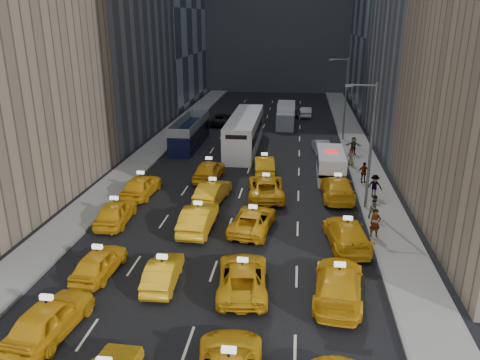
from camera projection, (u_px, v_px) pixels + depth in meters
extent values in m
plane|color=black|center=(206.00, 291.00, 23.58)|extent=(160.00, 160.00, 0.00)
cube|color=gray|center=(153.00, 150.00, 48.20)|extent=(3.00, 90.00, 0.15)
cube|color=gray|center=(361.00, 157.00, 45.73)|extent=(3.00, 90.00, 0.15)
cube|color=slate|center=(167.00, 151.00, 48.03)|extent=(0.15, 90.00, 0.18)
cube|color=slate|center=(346.00, 157.00, 45.89)|extent=(0.15, 90.00, 0.18)
cylinder|color=#595B60|center=(371.00, 148.00, 32.23)|extent=(0.20, 0.20, 9.00)
cylinder|color=#595B60|center=(363.00, 85.00, 30.92)|extent=(1.80, 0.12, 0.12)
cube|color=slate|center=(349.00, 86.00, 31.04)|extent=(0.50, 0.22, 0.12)
cylinder|color=#595B60|center=(346.00, 100.00, 50.97)|extent=(0.20, 0.20, 9.00)
cylinder|color=#595B60|center=(340.00, 59.00, 49.65)|extent=(1.80, 0.12, 0.12)
cube|color=slate|center=(331.00, 60.00, 49.77)|extent=(0.50, 0.22, 0.12)
imported|color=#E8A313|center=(50.00, 318.00, 20.12)|extent=(2.47, 5.01, 1.64)
imported|color=#E8A313|center=(99.00, 263.00, 24.86)|extent=(1.95, 4.33, 1.44)
imported|color=#E8A313|center=(163.00, 272.00, 23.99)|extent=(1.67, 4.22, 1.37)
imported|color=#E8A313|center=(243.00, 277.00, 23.50)|extent=(2.95, 5.49, 1.47)
imported|color=#E8A313|center=(338.00, 283.00, 22.75)|extent=(2.82, 5.84, 1.64)
imported|color=#E8A313|center=(115.00, 212.00, 31.12)|extent=(2.13, 4.74, 1.58)
imported|color=#E8A313|center=(198.00, 218.00, 30.10)|extent=(1.86, 5.07, 1.66)
imported|color=#E8A313|center=(253.00, 220.00, 30.09)|extent=(3.04, 5.40, 1.42)
imported|color=#E8A313|center=(347.00, 233.00, 28.07)|extent=(2.88, 5.65, 1.57)
imported|color=#E8A313|center=(141.00, 185.00, 35.92)|extent=(2.18, 4.94, 1.65)
imported|color=#E8A313|center=(213.00, 191.00, 34.85)|extent=(2.28, 4.90, 1.55)
imported|color=#E8A313|center=(266.00, 187.00, 35.66)|extent=(3.22, 5.97, 1.59)
imported|color=#E8A313|center=(337.00, 188.00, 35.46)|extent=(2.54, 5.80, 1.66)
imported|color=#E8A313|center=(209.00, 170.00, 39.48)|extent=(2.26, 5.03, 1.68)
imported|color=#E8A313|center=(264.00, 165.00, 41.06)|extent=(2.17, 4.89, 1.56)
cube|color=silver|center=(331.00, 165.00, 39.88)|extent=(2.77, 5.93, 2.29)
cylinder|color=black|center=(320.00, 179.00, 38.37)|extent=(0.28, 0.92, 0.92)
cylinder|color=black|center=(343.00, 180.00, 38.15)|extent=(0.28, 0.92, 0.92)
cylinder|color=black|center=(318.00, 165.00, 42.06)|extent=(0.28, 0.92, 0.92)
cylinder|color=black|center=(340.00, 166.00, 41.84)|extent=(0.28, 0.92, 0.92)
cube|color=navy|center=(330.00, 166.00, 39.93)|extent=(2.82, 5.94, 0.26)
cube|color=red|center=(332.00, 151.00, 39.47)|extent=(1.08, 0.47, 0.17)
cube|color=black|center=(190.00, 132.00, 49.77)|extent=(2.44, 10.01, 2.90)
cylinder|color=black|center=(171.00, 150.00, 46.36)|extent=(0.28, 1.10, 1.10)
cylinder|color=black|center=(191.00, 151.00, 46.13)|extent=(0.28, 1.10, 1.10)
cylinder|color=black|center=(190.00, 132.00, 54.01)|extent=(0.28, 1.10, 1.10)
cylinder|color=black|center=(207.00, 132.00, 53.78)|extent=(0.28, 1.10, 1.10)
cube|color=silver|center=(245.00, 132.00, 48.65)|extent=(3.68, 13.55, 3.46)
cylinder|color=black|center=(224.00, 158.00, 43.76)|extent=(0.28, 1.10, 1.10)
cylinder|color=black|center=(251.00, 159.00, 43.46)|extent=(0.28, 1.10, 1.10)
cylinder|color=black|center=(240.00, 130.00, 54.61)|extent=(0.28, 1.10, 1.10)
cylinder|color=black|center=(261.00, 131.00, 54.32)|extent=(0.28, 1.10, 1.10)
cube|color=silver|center=(286.00, 115.00, 58.41)|extent=(2.31, 6.35, 2.88)
cylinder|color=black|center=(277.00, 126.00, 56.71)|extent=(0.28, 1.10, 1.10)
cylinder|color=black|center=(293.00, 126.00, 56.49)|extent=(0.28, 1.10, 1.10)
cylinder|color=black|center=(279.00, 119.00, 60.92)|extent=(0.28, 1.10, 1.10)
cylinder|color=black|center=(293.00, 119.00, 60.70)|extent=(0.28, 1.10, 1.10)
imported|color=#AAADB2|center=(321.00, 146.00, 47.45)|extent=(1.90, 4.24, 1.35)
imported|color=black|center=(221.00, 119.00, 59.81)|extent=(2.55, 5.25, 1.44)
imported|color=slate|center=(289.00, 109.00, 65.46)|extent=(2.85, 5.92, 1.66)
imported|color=black|center=(249.00, 112.00, 64.71)|extent=(2.08, 4.07, 1.33)
imported|color=#AAAEB2|center=(306.00, 112.00, 64.41)|extent=(1.58, 4.27, 1.40)
imported|color=gray|center=(375.00, 223.00, 28.79)|extent=(0.73, 0.53, 1.83)
imported|color=gray|center=(375.00, 207.00, 31.52)|extent=(0.89, 0.65, 1.63)
imported|color=gray|center=(375.00, 186.00, 35.21)|extent=(1.15, 0.50, 1.76)
imported|color=gray|center=(364.00, 172.00, 38.29)|extent=(1.10, 0.69, 1.74)
imported|color=gray|center=(351.00, 157.00, 42.89)|extent=(0.86, 0.65, 1.56)
imported|color=gray|center=(353.00, 146.00, 46.31)|extent=(1.63, 0.57, 1.73)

